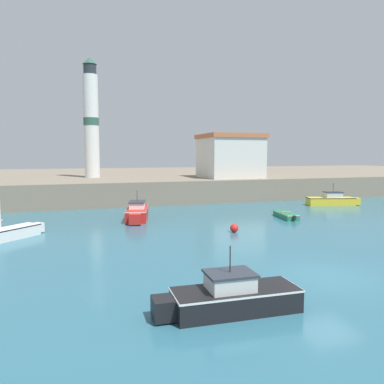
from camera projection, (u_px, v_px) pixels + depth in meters
ground_plane at (327, 277)px, 16.28m from camera, size 200.00×200.00×0.00m
quay_seawall at (143, 181)px, 57.74m from camera, size 120.00×40.00×2.49m
motorboat_black_0 at (231, 297)px, 12.66m from camera, size 5.07×1.73×2.28m
dinghy_green_1 at (285, 215)px, 31.33m from camera, size 1.47×3.71×0.55m
motorboat_red_2 at (137, 212)px, 30.82m from camera, size 2.76×5.94×2.39m
motorboat_yellow_3 at (332, 200)px, 39.04m from camera, size 5.57×2.69×2.32m
mooring_buoy at (234, 228)px, 25.57m from camera, size 0.58×0.58×0.58m
lighthouse at (91, 120)px, 44.97m from camera, size 1.83×1.83×14.24m
harbor_shed_near_wharf at (230, 156)px, 45.57m from camera, size 6.90×6.83×5.24m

